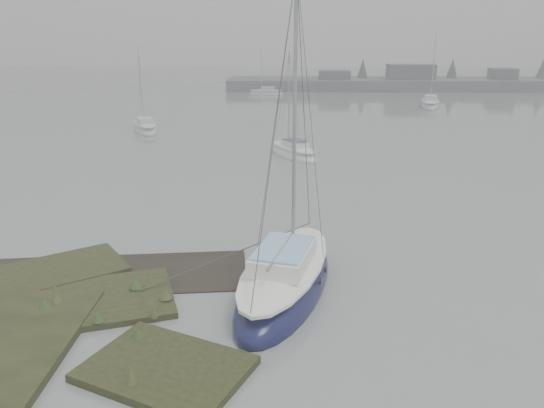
{
  "coord_description": "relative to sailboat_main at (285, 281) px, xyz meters",
  "views": [
    {
      "loc": [
        3.05,
        -10.59,
        7.27
      ],
      "look_at": [
        2.76,
        6.27,
        1.8
      ],
      "focal_mm": 35.0,
      "sensor_mm": 36.0,
      "label": 1
    }
  ],
  "objects": [
    {
      "name": "ground",
      "position": [
        -3.2,
        26.45,
        -0.3
      ],
      "size": [
        160.0,
        160.0,
        0.0
      ],
      "primitive_type": "plane",
      "color": "slate",
      "rests_on": "ground"
    },
    {
      "name": "far_shoreline",
      "position": [
        23.64,
        58.34,
        0.55
      ],
      "size": [
        60.0,
        8.0,
        4.15
      ],
      "color": "#4C4F51",
      "rests_on": "ground"
    },
    {
      "name": "sailboat_main",
      "position": [
        0.0,
        0.0,
        0.0
      ],
      "size": [
        3.96,
        7.17,
        9.63
      ],
      "rotation": [
        0.0,
        0.0,
        -0.27
      ],
      "color": "#0E1138",
      "rests_on": "ground"
    },
    {
      "name": "sailboat_far_a",
      "position": [
        -10.65,
        26.38,
        -0.09
      ],
      "size": [
        3.43,
        5.1,
        6.87
      ],
      "rotation": [
        0.0,
        0.0,
        0.42
      ],
      "color": "silver",
      "rests_on": "ground"
    },
    {
      "name": "sailboat_white",
      "position": [
        0.62,
        17.85,
        -0.09
      ],
      "size": [
        3.68,
        4.88,
        6.67
      ],
      "rotation": [
        0.0,
        0.0,
        0.52
      ],
      "color": "white",
      "rests_on": "ground"
    },
    {
      "name": "sailboat_far_c",
      "position": [
        -1.98,
        51.6,
        -0.11
      ],
      "size": [
        4.54,
        2.16,
        6.16
      ],
      "rotation": [
        0.0,
        0.0,
        1.4
      ],
      "color": "silver",
      "rests_on": "ground"
    },
    {
      "name": "sailboat_far_b",
      "position": [
        15.04,
        40.59,
        -0.06
      ],
      "size": [
        3.17,
        5.84,
        7.84
      ],
      "rotation": [
        0.0,
        0.0,
        -0.25
      ],
      "color": "#B1B6BC",
      "rests_on": "ground"
    }
  ]
}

